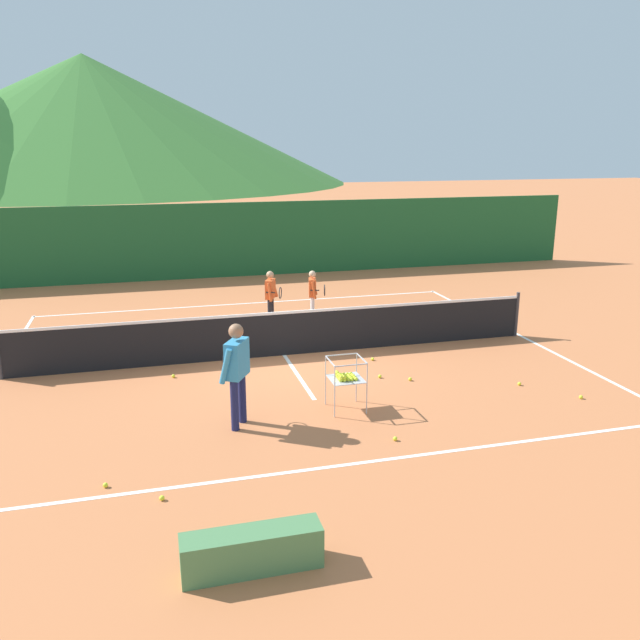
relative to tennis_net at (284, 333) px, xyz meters
name	(u,v)px	position (x,y,z in m)	size (l,w,h in m)	color
ground_plane	(284,355)	(0.00, 0.00, -0.50)	(120.00, 120.00, 0.00)	#C67042
line_baseline_near	(358,463)	(0.00, -5.03, -0.50)	(11.42, 0.08, 0.01)	white
line_baseline_far	(249,303)	(0.00, 4.81, -0.50)	(11.42, 0.08, 0.01)	white
line_sideline_east	(519,335)	(5.71, 0.00, -0.50)	(0.08, 9.85, 0.01)	white
line_service_center	(284,355)	(0.00, 0.00, -0.50)	(0.08, 5.20, 0.01)	white
tennis_net	(284,333)	(0.00, 0.00, 0.00)	(11.25, 0.08, 1.05)	#333338
instructor	(237,366)	(-1.45, -3.32, 0.53)	(0.56, 0.84, 1.71)	#191E4C
student_0	(271,293)	(0.20, 2.49, 0.32)	(0.42, 0.73, 1.36)	black
student_1	(313,291)	(1.31, 2.57, 0.28)	(0.42, 0.68, 1.30)	silver
ball_cart	(345,377)	(0.40, -3.13, 0.09)	(0.58, 0.58, 0.90)	#B7B7BC
tennis_ball_0	(395,439)	(0.78, -4.49, -0.47)	(0.07, 0.07, 0.07)	yellow
tennis_ball_1	(380,376)	(1.51, -1.85, -0.47)	(0.07, 0.07, 0.07)	yellow
tennis_ball_2	(410,379)	(2.01, -2.15, -0.47)	(0.07, 0.07, 0.07)	yellow
tennis_ball_3	(105,485)	(-3.44, -4.79, -0.47)	(0.07, 0.07, 0.07)	yellow
tennis_ball_4	(162,498)	(-2.73, -5.32, -0.47)	(0.07, 0.07, 0.07)	yellow
tennis_ball_5	(581,397)	(4.60, -3.78, -0.47)	(0.07, 0.07, 0.07)	yellow
tennis_ball_6	(519,384)	(3.90, -2.91, -0.47)	(0.07, 0.07, 0.07)	yellow
tennis_ball_7	(373,359)	(1.72, -0.83, -0.47)	(0.07, 0.07, 0.07)	yellow
tennis_ball_8	(173,376)	(-2.37, -0.79, -0.47)	(0.07, 0.07, 0.07)	yellow
windscreen_fence	(229,240)	(0.00, 8.76, 0.75)	(25.12, 0.08, 2.50)	#1E5B2D
courtside_bench	(252,551)	(-1.83, -6.98, -0.27)	(1.50, 0.36, 0.46)	#4C7F4C
hill_2	(87,120)	(-8.17, 65.91, 6.39)	(57.23, 57.23, 13.77)	#38702D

